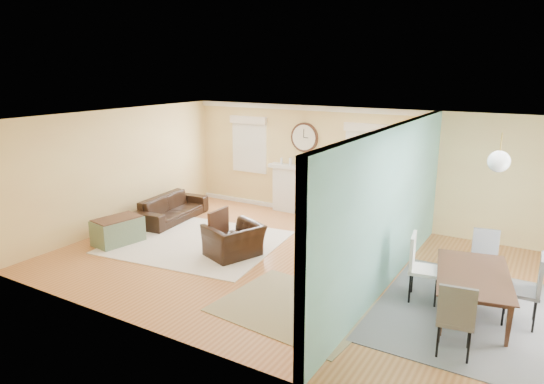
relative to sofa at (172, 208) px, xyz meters
The scene contains 27 objects.
floor 3.95m from the sofa, 12.66° to the right, with size 9.00×9.00×0.00m, color #A65E2F.
wall_back 4.51m from the sofa, 29.09° to the left, with size 9.00×0.02×2.60m, color #DEB471.
wall_front 5.54m from the sofa, 45.16° to the right, with size 9.00×0.02×2.60m, color #DEB471.
wall_left 1.49m from the sofa, 127.38° to the right, with size 0.02×6.00×2.60m, color #DEB471.
ceiling 4.57m from the sofa, 12.66° to the right, with size 9.00×6.00×0.02m, color white.
partition 5.49m from the sofa, ahead, with size 0.17×6.00×2.60m.
fireplace 3.11m from the sofa, 40.75° to the left, with size 1.70×0.30×1.17m.
wall_clock 3.51m from the sofa, 41.94° to the left, with size 0.70×0.07×0.70m.
window_left 2.62m from the sofa, 69.27° to the left, with size 1.05×0.13×1.42m.
window_right 4.62m from the sofa, 28.24° to the left, with size 1.05×0.13×1.42m.
pendant 7.16m from the sofa, ahead, with size 0.30×0.30×0.55m.
rug_cream 1.72m from the sofa, 31.06° to the right, with size 3.20×2.78×0.02m, color #F3E4CE.
rug_jute 5.04m from the sofa, 26.96° to the right, with size 2.19×1.79×0.01m, color tan.
rug_grey 6.85m from the sofa, ahead, with size 2.58×3.22×0.01m, color slate.
sofa is the anchor object (origin of this frame).
eames_chair 2.77m from the sofa, 23.49° to the right, with size 0.96×0.84×0.62m, color black.
green_chair 4.41m from the sofa, 18.76° to the left, with size 0.70×0.72×0.66m, color #0A6A4F.
trunk 1.72m from the sofa, 86.05° to the right, with size 0.73×1.02×0.54m.
credenza 4.98m from the sofa, ahead, with size 0.51×1.49×0.80m.
tv 5.03m from the sofa, ahead, with size 1.11×0.15×0.64m, color black.
garden_stool 4.94m from the sofa, ahead, with size 0.34×0.34×0.49m, color white.
potted_plant 4.96m from the sofa, ahead, with size 0.41×0.35×0.45m, color #337F33.
dining_table 6.84m from the sofa, ahead, with size 1.75×0.98×0.62m, color #4B2B1F.
dining_chair_n 6.73m from the sofa, ahead, with size 0.47×0.47×0.91m.
dining_chair_s 7.10m from the sofa, 19.17° to the right, with size 0.49×0.49×0.98m.
dining_chair_w 6.13m from the sofa, 10.11° to the right, with size 0.53×0.53×1.03m.
dining_chair_e 7.43m from the sofa, ahead, with size 0.47×0.47×1.04m.
Camera 1 is at (3.67, -7.20, 3.45)m, focal length 32.00 mm.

